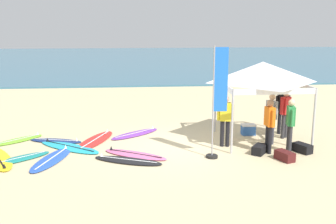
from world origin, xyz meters
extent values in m
plane|color=beige|center=(0.00, 0.00, 0.00)|extent=(80.00, 80.00, 0.00)
cube|color=#386B84|center=(0.00, 30.52, 0.05)|extent=(80.00, 36.00, 0.10)
cylinder|color=#B7B7BC|center=(1.54, -0.89, 1.02)|extent=(0.07, 0.07, 2.05)
cylinder|color=#B7B7BC|center=(4.17, -0.89, 1.02)|extent=(0.07, 0.07, 2.05)
cylinder|color=#B7B7BC|center=(1.54, 1.74, 1.02)|extent=(0.07, 0.07, 2.05)
cylinder|color=#B7B7BC|center=(4.17, 1.74, 1.02)|extent=(0.07, 0.07, 2.05)
cube|color=white|center=(2.85, -0.89, 1.96)|extent=(2.63, 0.03, 0.18)
cube|color=white|center=(2.85, 1.74, 1.96)|extent=(2.63, 0.03, 0.18)
cube|color=white|center=(1.54, 0.42, 1.96)|extent=(0.03, 2.63, 0.18)
cube|color=white|center=(4.17, 0.42, 1.96)|extent=(0.03, 2.63, 0.18)
pyramid|color=white|center=(2.85, 0.42, 2.40)|extent=(2.75, 2.75, 0.70)
ellipsoid|color=blue|center=(-3.98, -1.06, 0.04)|extent=(1.27, 2.45, 0.07)
cube|color=white|center=(-3.98, -1.06, 0.07)|extent=(0.60, 1.94, 0.01)
cone|color=white|center=(-3.71, -0.13, 0.13)|extent=(0.09, 0.09, 0.12)
ellipsoid|color=red|center=(-2.86, 0.81, 0.04)|extent=(1.53, 2.58, 0.07)
cube|color=white|center=(-2.86, 0.81, 0.07)|extent=(0.80, 2.00, 0.01)
cone|color=white|center=(-2.49, 1.77, 0.13)|extent=(0.09, 0.09, 0.12)
ellipsoid|color=black|center=(-1.70, -1.38, 0.04)|extent=(2.21, 1.39, 0.07)
cube|color=white|center=(-1.70, -1.38, 0.07)|extent=(1.70, 0.77, 0.01)
cone|color=white|center=(-2.51, -1.03, 0.13)|extent=(0.09, 0.09, 0.12)
cone|color=black|center=(-5.15, -1.78, 0.13)|extent=(0.09, 0.09, 0.12)
ellipsoid|color=#7AD12D|center=(-5.52, 1.09, 0.04)|extent=(1.65, 1.60, 0.07)
cube|color=white|center=(-5.52, 1.09, 0.07)|extent=(1.15, 1.09, 0.01)
cone|color=white|center=(-4.98, 1.60, 0.13)|extent=(0.09, 0.09, 0.12)
ellipsoid|color=#19847F|center=(-4.95, -0.92, 0.04)|extent=(1.82, 1.62, 0.07)
cube|color=white|center=(-4.95, -0.92, 0.07)|extent=(1.29, 1.07, 0.01)
ellipsoid|color=#23B2CC|center=(-3.64, 0.13, 0.04)|extent=(2.42, 2.07, 0.07)
cube|color=black|center=(-3.64, 0.13, 0.07)|extent=(1.73, 1.33, 0.01)
cone|color=black|center=(-4.46, 0.75, 0.13)|extent=(0.09, 0.09, 0.12)
ellipsoid|color=navy|center=(-4.20, 0.89, 0.04)|extent=(1.93, 0.97, 0.07)
cube|color=white|center=(-4.20, 0.89, 0.07)|extent=(1.54, 0.46, 0.01)
cone|color=white|center=(-3.47, 0.69, 0.13)|extent=(0.09, 0.09, 0.12)
ellipsoid|color=pink|center=(-1.48, -0.84, 0.04)|extent=(2.16, 1.63, 0.07)
cube|color=black|center=(-1.48, -0.84, 0.07)|extent=(1.60, 1.00, 0.01)
cone|color=black|center=(-2.24, -0.38, 0.13)|extent=(0.09, 0.09, 0.12)
ellipsoid|color=purple|center=(-1.46, 1.54, 0.04)|extent=(2.01, 1.80, 0.07)
cube|color=white|center=(-1.46, 1.54, 0.07)|extent=(1.42, 1.19, 0.01)
cone|color=white|center=(-0.79, 2.10, 0.13)|extent=(0.09, 0.09, 0.12)
cylinder|color=black|center=(4.02, 1.23, 0.44)|extent=(0.13, 0.13, 0.88)
cylinder|color=black|center=(3.84, 1.22, 0.44)|extent=(0.13, 0.13, 0.88)
cube|color=black|center=(3.93, 1.22, 1.18)|extent=(0.37, 0.24, 0.60)
sphere|color=#9E7051|center=(3.93, 1.22, 1.60)|extent=(0.21, 0.21, 0.21)
cylinder|color=black|center=(4.16, 1.24, 1.16)|extent=(0.09, 0.09, 0.54)
cylinder|color=black|center=(3.70, 1.21, 1.16)|extent=(0.09, 0.09, 0.54)
cylinder|color=black|center=(2.73, -1.01, 0.44)|extent=(0.13, 0.13, 0.88)
cylinder|color=black|center=(2.71, -0.83, 0.44)|extent=(0.13, 0.13, 0.88)
cube|color=orange|center=(2.72, -0.92, 1.18)|extent=(0.26, 0.38, 0.60)
sphere|color=#9E7051|center=(2.72, -0.92, 1.60)|extent=(0.21, 0.21, 0.21)
cylinder|color=orange|center=(2.74, -1.15, 1.16)|extent=(0.09, 0.09, 0.54)
cylinder|color=orange|center=(2.69, -0.69, 1.16)|extent=(0.09, 0.09, 0.54)
cylinder|color=#2D2D33|center=(3.90, 0.73, 0.44)|extent=(0.13, 0.13, 0.88)
cylinder|color=#2D2D33|center=(3.76, 0.62, 0.44)|extent=(0.13, 0.13, 0.88)
cube|color=red|center=(3.83, 0.68, 1.18)|extent=(0.42, 0.40, 0.60)
sphere|color=tan|center=(3.83, 0.68, 1.60)|extent=(0.21, 0.21, 0.21)
cylinder|color=red|center=(4.01, 0.82, 1.16)|extent=(0.09, 0.09, 0.54)
cylinder|color=red|center=(3.65, 0.53, 1.16)|extent=(0.09, 0.09, 0.54)
cylinder|color=#383842|center=(3.14, -0.03, 0.44)|extent=(0.13, 0.13, 0.88)
cylinder|color=#383842|center=(3.09, 0.14, 0.44)|extent=(0.13, 0.13, 0.88)
cube|color=gray|center=(3.11, 0.06, 1.18)|extent=(0.33, 0.41, 0.60)
sphere|color=tan|center=(3.11, 0.06, 1.60)|extent=(0.21, 0.21, 0.21)
cylinder|color=gray|center=(3.19, -0.16, 1.16)|extent=(0.09, 0.09, 0.54)
cylinder|color=gray|center=(3.04, 0.28, 1.16)|extent=(0.09, 0.09, 0.54)
cylinder|color=#2D2D33|center=(3.39, -0.97, 0.44)|extent=(0.13, 0.13, 0.88)
cylinder|color=#2D2D33|center=(3.42, -0.79, 0.44)|extent=(0.13, 0.13, 0.88)
cube|color=#2D8C47|center=(3.41, -0.88, 1.18)|extent=(0.28, 0.39, 0.60)
sphere|color=beige|center=(3.41, -0.88, 1.60)|extent=(0.21, 0.21, 0.21)
cylinder|color=#2D8C47|center=(3.37, -1.11, 1.16)|extent=(0.09, 0.09, 0.54)
cylinder|color=#2D8C47|center=(3.45, -0.66, 1.16)|extent=(0.09, 0.09, 0.54)
cylinder|color=black|center=(1.41, -0.12, 0.44)|extent=(0.13, 0.13, 0.88)
cylinder|color=black|center=(1.58, -0.15, 0.44)|extent=(0.13, 0.13, 0.88)
cube|color=yellow|center=(1.49, -0.13, 1.18)|extent=(0.39, 0.28, 0.60)
sphere|color=tan|center=(1.49, -0.13, 1.60)|extent=(0.21, 0.21, 0.21)
cylinder|color=yellow|center=(1.27, -0.09, 1.16)|extent=(0.09, 0.09, 0.54)
cylinder|color=yellow|center=(1.72, -0.17, 1.16)|extent=(0.09, 0.09, 0.54)
cylinder|color=#99999E|center=(0.86, -1.23, 1.70)|extent=(0.04, 0.04, 3.40)
cube|color=blue|center=(1.08, -1.23, 2.40)|extent=(0.40, 0.02, 1.90)
cylinder|color=black|center=(0.86, -1.23, 0.04)|extent=(0.36, 0.36, 0.08)
cube|color=#4C1919|center=(2.98, -1.67, 0.14)|extent=(0.52, 0.68, 0.28)
cube|color=black|center=(3.82, -0.97, 0.14)|extent=(0.55, 0.68, 0.28)
cube|color=black|center=(2.41, -0.99, 0.14)|extent=(0.62, 0.67, 0.28)
cube|color=#2D60B7|center=(2.67, 1.20, 0.17)|extent=(0.48, 0.34, 0.34)
cube|color=white|center=(2.67, 1.20, 0.37)|extent=(0.50, 0.36, 0.05)
camera|label=1|loc=(-1.52, -12.99, 4.10)|focal=43.79mm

